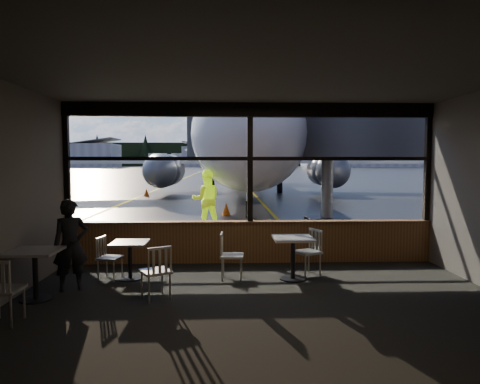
{
  "coord_description": "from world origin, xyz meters",
  "views": [
    {
      "loc": [
        -0.57,
        -9.33,
        2.23
      ],
      "look_at": [
        -0.18,
        1.0,
        1.5
      ],
      "focal_mm": 32.0,
      "sensor_mm": 36.0,
      "label": 1
    }
  ],
  "objects": [
    {
      "name": "treeline",
      "position": [
        0.0,
        210.0,
        6.0
      ],
      "size": [
        360.0,
        3.0,
        12.0
      ],
      "primitive_type": "cube",
      "color": "black",
      "rests_on": "ground_plane"
    },
    {
      "name": "chair_near_w",
      "position": [
        -0.42,
        -1.38,
        0.45
      ],
      "size": [
        0.52,
        0.52,
        0.9
      ],
      "primitive_type": null,
      "rotation": [
        0.0,
        0.0,
        -1.64
      ],
      "color": "#B0AC9F",
      "rests_on": "carpet_floor"
    },
    {
      "name": "jet_bridge",
      "position": [
        3.6,
        5.5,
        2.25
      ],
      "size": [
        8.44,
        10.32,
        4.5
      ],
      "primitive_type": null,
      "color": "#2A2A2C",
      "rests_on": "ground_plane"
    },
    {
      "name": "window_transom",
      "position": [
        0.0,
        0.0,
        2.3
      ],
      "size": [
        8.0,
        0.1,
        0.08
      ],
      "primitive_type": "cube",
      "color": "black",
      "rests_on": "ground"
    },
    {
      "name": "hangar_left",
      "position": [
        -70.0,
        180.0,
        5.5
      ],
      "size": [
        45.0,
        18.0,
        11.0
      ],
      "primitive_type": null,
      "color": "silver",
      "rests_on": "ground_plane"
    },
    {
      "name": "ground_crew",
      "position": [
        -1.16,
        4.8,
        0.98
      ],
      "size": [
        1.05,
        0.88,
        1.96
      ],
      "primitive_type": "imported",
      "rotation": [
        0.0,
        0.0,
        3.29
      ],
      "color": "#BFF219",
      "rests_on": "ground_plane"
    },
    {
      "name": "mullion_centre",
      "position": [
        0.0,
        0.0,
        2.2
      ],
      "size": [
        0.12,
        0.12,
        2.6
      ],
      "primitive_type": "cube",
      "color": "black",
      "rests_on": "ground"
    },
    {
      "name": "fuel_tank_c",
      "position": [
        -10.0,
        182.0,
        3.0
      ],
      "size": [
        8.0,
        8.0,
        6.0
      ],
      "primitive_type": "cylinder",
      "color": "silver",
      "rests_on": "ground_plane"
    },
    {
      "name": "cafe_table_near",
      "position": [
        0.73,
        -1.42,
        0.41
      ],
      "size": [
        0.74,
        0.74,
        0.82
      ],
      "primitive_type": null,
      "color": "#A09B93",
      "rests_on": "carpet_floor"
    },
    {
      "name": "cafe_table_left",
      "position": [
        -3.6,
        -2.46,
        0.41
      ],
      "size": [
        0.75,
        0.75,
        0.82
      ],
      "primitive_type": null,
      "color": "gray",
      "rests_on": "carpet_floor"
    },
    {
      "name": "window_sill",
      "position": [
        0.0,
        0.0,
        0.45
      ],
      "size": [
        8.0,
        0.28,
        0.9
      ],
      "primitive_type": "cube",
      "color": "#57341A",
      "rests_on": "ground"
    },
    {
      "name": "mullion_left",
      "position": [
        -3.95,
        0.0,
        2.2
      ],
      "size": [
        0.12,
        0.12,
        2.6
      ],
      "primitive_type": "cube",
      "color": "black",
      "rests_on": "ground"
    },
    {
      "name": "chair_left_s",
      "position": [
        -3.59,
        -3.46,
        0.47
      ],
      "size": [
        0.52,
        0.52,
        0.94
      ],
      "primitive_type": null,
      "rotation": [
        0.0,
        0.0,
        -0.02
      ],
      "color": "beige",
      "rests_on": "carpet_floor"
    },
    {
      "name": "fuel_tank_b",
      "position": [
        -20.0,
        182.0,
        3.0
      ],
      "size": [
        8.0,
        8.0,
        6.0
      ],
      "primitive_type": "cylinder",
      "color": "silver",
      "rests_on": "ground_plane"
    },
    {
      "name": "hangar_right",
      "position": [
        60.0,
        178.0,
        6.0
      ],
      "size": [
        50.0,
        20.0,
        12.0
      ],
      "primitive_type": null,
      "color": "silver",
      "rests_on": "ground_plane"
    },
    {
      "name": "chair_near_e",
      "position": [
        1.06,
        -1.14,
        0.46
      ],
      "size": [
        0.67,
        0.67,
        0.92
      ],
      "primitive_type": null,
      "rotation": [
        0.0,
        0.0,
        2.03
      ],
      "color": "#AAA699",
      "rests_on": "carpet_floor"
    },
    {
      "name": "carpet_floor",
      "position": [
        0.0,
        -3.0,
        0.01
      ],
      "size": [
        8.0,
        6.0,
        0.01
      ],
      "primitive_type": "cube",
      "color": "black",
      "rests_on": "ground"
    },
    {
      "name": "wall_back",
      "position": [
        0.0,
        -6.0,
        1.75
      ],
      "size": [
        8.0,
        0.04,
        3.5
      ],
      "primitive_type": "cube",
      "color": "#4F483F",
      "rests_on": "ground"
    },
    {
      "name": "cone_wing",
      "position": [
        -5.61,
        18.53,
        0.25
      ],
      "size": [
        0.36,
        0.36,
        0.51
      ],
      "primitive_type": "cone",
      "color": "#DE5507",
      "rests_on": "ground_plane"
    },
    {
      "name": "chair_mid_s",
      "position": [
        -1.68,
        -2.48,
        0.45
      ],
      "size": [
        0.67,
        0.67,
        0.91
      ],
      "primitive_type": null,
      "rotation": [
        0.0,
        0.0,
        0.5
      ],
      "color": "#AFAA9E",
      "rests_on": "carpet_floor"
    },
    {
      "name": "fuel_tank_a",
      "position": [
        -30.0,
        182.0,
        3.0
      ],
      "size": [
        8.0,
        8.0,
        6.0
      ],
      "primitive_type": "cylinder",
      "color": "silver",
      "rests_on": "ground_plane"
    },
    {
      "name": "airliner",
      "position": [
        0.96,
        20.49,
        5.87
      ],
      "size": [
        33.65,
        39.77,
        11.74
      ],
      "primitive_type": null,
      "rotation": [
        0.0,
        0.0,
        -0.04
      ],
      "color": "white",
      "rests_on": "ground_plane"
    },
    {
      "name": "mullion_right",
      "position": [
        3.95,
        0.0,
        2.2
      ],
      "size": [
        0.12,
        0.12,
        2.6
      ],
      "primitive_type": "cube",
      "color": "black",
      "rests_on": "ground"
    },
    {
      "name": "passenger",
      "position": [
        -3.21,
        -1.95,
        0.8
      ],
      "size": [
        0.69,
        0.6,
        1.59
      ],
      "primitive_type": "imported",
      "rotation": [
        0.0,
        0.0,
        0.47
      ],
      "color": "black",
      "rests_on": "carpet_floor"
    },
    {
      "name": "cone_nose",
      "position": [
        -0.48,
        8.51,
        0.25
      ],
      "size": [
        0.36,
        0.36,
        0.51
      ],
      "primitive_type": "cone",
      "color": "orange",
      "rests_on": "ground_plane"
    },
    {
      "name": "ceiling",
      "position": [
        0.0,
        -3.0,
        3.5
      ],
      "size": [
        8.0,
        6.0,
        0.04
      ],
      "primitive_type": "cube",
      "color": "#38332D",
      "rests_on": "ground"
    },
    {
      "name": "chair_mid_w",
      "position": [
        -2.72,
        -1.29,
        0.41
      ],
      "size": [
        0.55,
        0.55,
        0.83
      ],
      "primitive_type": null,
      "rotation": [
        0.0,
        0.0,
        -1.81
      ],
      "color": "#ABA79B",
      "rests_on": "carpet_floor"
    },
    {
      "name": "cafe_table_mid",
      "position": [
        -2.35,
        -1.29,
        0.36
      ],
      "size": [
        0.66,
        0.66,
        0.73
      ],
      "primitive_type": null,
      "color": "gray",
      "rests_on": "carpet_floor"
    },
    {
      "name": "ground_plane",
      "position": [
        0.0,
        120.0,
        0.0
      ],
      "size": [
        520.0,
        520.0,
        0.0
      ],
      "primitive_type": "plane",
      "color": "black",
      "rests_on": "ground"
    },
    {
      "name": "window_header",
      "position": [
        0.0,
        0.0,
        3.35
      ],
      "size": [
        8.0,
        0.18,
        0.3
      ],
      "primitive_type": "cube",
      "color": "black",
      "rests_on": "ground"
    },
    {
      "name": "hangar_mid",
      "position": [
        0.0,
        185.0,
        5.0
      ],
      "size": [
        38.0,
        15.0,
        10.0
      ],
      "primitive_type": null,
      "color": "silver",
      "rests_on": "ground_plane"
    }
  ]
}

